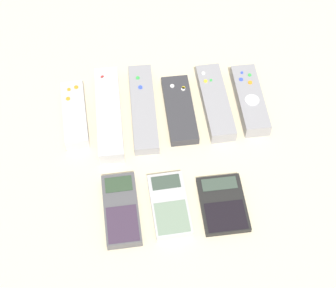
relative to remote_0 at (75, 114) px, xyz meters
name	(u,v)px	position (x,y,z in m)	size (l,w,h in m)	color
ground_plane	(170,166)	(0.17, -0.13, -0.01)	(3.00, 3.00, 0.00)	beige
remote_0	(75,114)	(0.00, 0.00, 0.00)	(0.05, 0.15, 0.03)	#B7B7BC
remote_1	(109,113)	(0.07, 0.00, 0.00)	(0.05, 0.22, 0.03)	#B7B7BC
remote_2	(143,108)	(0.13, 0.01, 0.00)	(0.05, 0.21, 0.02)	gray
remote_3	(180,109)	(0.21, 0.00, 0.00)	(0.06, 0.16, 0.02)	#333338
remote_4	(215,102)	(0.28, 0.00, 0.00)	(0.06, 0.18, 0.03)	gray
remote_5	(250,100)	(0.35, 0.00, 0.00)	(0.05, 0.16, 0.03)	gray
calculator_0	(121,210)	(0.08, -0.22, 0.00)	(0.07, 0.14, 0.02)	#4C4C51
calculator_1	(169,205)	(0.16, -0.21, 0.00)	(0.07, 0.13, 0.02)	#B2B2B7
calculator_2	(223,204)	(0.26, -0.22, -0.01)	(0.08, 0.12, 0.01)	black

